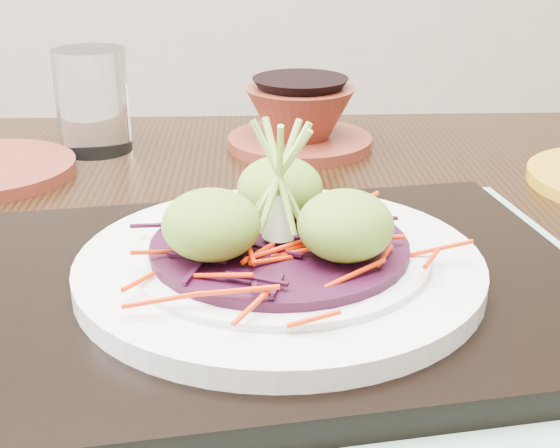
{
  "coord_description": "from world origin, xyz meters",
  "views": [
    {
      "loc": [
        0.11,
        -0.53,
        1.01
      ],
      "look_at": [
        0.1,
        -0.1,
        0.82
      ],
      "focal_mm": 50.0,
      "sensor_mm": 36.0,
      "label": 1
    }
  ],
  "objects_px": {
    "white_plate": "(279,265)",
    "water_glass": "(93,101)",
    "serving_tray": "(279,289)",
    "terracotta_bowl_set": "(300,121)",
    "dining_table": "(245,406)"
  },
  "relations": [
    {
      "from": "white_plate",
      "to": "water_glass",
      "type": "relative_size",
      "value": 2.43
    },
    {
      "from": "serving_tray",
      "to": "terracotta_bowl_set",
      "type": "relative_size",
      "value": 2.56
    },
    {
      "from": "serving_tray",
      "to": "water_glass",
      "type": "bearing_deg",
      "value": 108.48
    },
    {
      "from": "dining_table",
      "to": "white_plate",
      "type": "distance_m",
      "value": 0.14
    },
    {
      "from": "dining_table",
      "to": "white_plate",
      "type": "bearing_deg",
      "value": -62.21
    },
    {
      "from": "terracotta_bowl_set",
      "to": "serving_tray",
      "type": "bearing_deg",
      "value": -92.51
    },
    {
      "from": "serving_tray",
      "to": "terracotta_bowl_set",
      "type": "xyz_separation_m",
      "value": [
        0.01,
        0.33,
        0.02
      ]
    },
    {
      "from": "serving_tray",
      "to": "white_plate",
      "type": "distance_m",
      "value": 0.02
    },
    {
      "from": "dining_table",
      "to": "water_glass",
      "type": "xyz_separation_m",
      "value": [
        -0.16,
        0.28,
        0.15
      ]
    },
    {
      "from": "dining_table",
      "to": "serving_tray",
      "type": "height_order",
      "value": "serving_tray"
    },
    {
      "from": "serving_tray",
      "to": "water_glass",
      "type": "distance_m",
      "value": 0.37
    },
    {
      "from": "dining_table",
      "to": "white_plate",
      "type": "height_order",
      "value": "white_plate"
    },
    {
      "from": "water_glass",
      "to": "white_plate",
      "type": "bearing_deg",
      "value": -59.74
    },
    {
      "from": "white_plate",
      "to": "terracotta_bowl_set",
      "type": "relative_size",
      "value": 1.66
    },
    {
      "from": "white_plate",
      "to": "serving_tray",
      "type": "bearing_deg",
      "value": 0.0
    }
  ]
}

